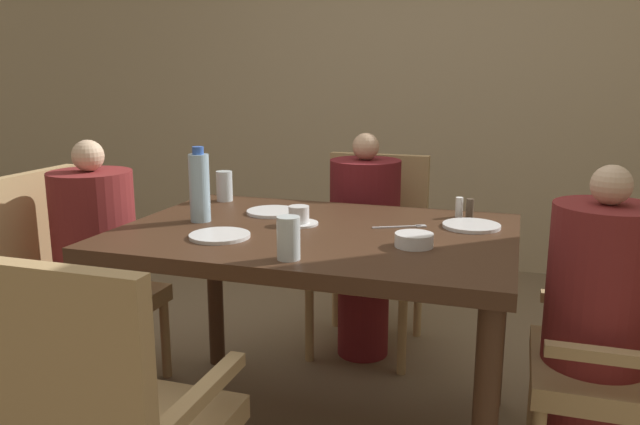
# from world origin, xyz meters

# --- Properties ---
(wall_back) EXTENTS (8.00, 0.06, 2.80)m
(wall_back) POSITION_xyz_m (0.00, 2.29, 1.40)
(wall_back) COLOR tan
(wall_back) RESTS_ON ground_plane
(dining_table) EXTENTS (1.35, 0.93, 0.78)m
(dining_table) POSITION_xyz_m (0.00, 0.00, 0.68)
(dining_table) COLOR #422819
(dining_table) RESTS_ON ground_plane
(chair_left_side) EXTENTS (0.50, 0.50, 0.92)m
(chair_left_side) POSITION_xyz_m (-1.06, 0.00, 0.49)
(chair_left_side) COLOR tan
(chair_left_side) RESTS_ON ground_plane
(diner_in_left_chair) EXTENTS (0.32, 0.32, 1.06)m
(diner_in_left_chair) POSITION_xyz_m (-0.92, 0.00, 0.54)
(diner_in_left_chair) COLOR maroon
(diner_in_left_chair) RESTS_ON ground_plane
(chair_far_side) EXTENTS (0.50, 0.50, 0.92)m
(chair_far_side) POSITION_xyz_m (0.00, 0.86, 0.49)
(chair_far_side) COLOR tan
(chair_far_side) RESTS_ON ground_plane
(diner_in_far_chair) EXTENTS (0.32, 0.32, 1.05)m
(diner_in_far_chair) POSITION_xyz_m (-0.00, 0.71, 0.54)
(diner_in_far_chair) COLOR maroon
(diner_in_far_chair) RESTS_ON ground_plane
(diner_in_right_chair) EXTENTS (0.32, 0.32, 1.04)m
(diner_in_right_chair) POSITION_xyz_m (0.92, 0.00, 0.54)
(diner_in_right_chair) COLOR maroon
(diner_in_right_chair) RESTS_ON ground_plane
(chair_near_corner) EXTENTS (0.50, 0.50, 0.92)m
(chair_near_corner) POSITION_xyz_m (-0.27, -0.86, 0.49)
(chair_near_corner) COLOR tan
(chair_near_corner) RESTS_ON ground_plane
(plate_main_left) EXTENTS (0.20, 0.20, 0.01)m
(plate_main_left) POSITION_xyz_m (-0.24, 0.19, 0.78)
(plate_main_left) COLOR white
(plate_main_left) RESTS_ON dining_table
(plate_main_right) EXTENTS (0.20, 0.20, 0.01)m
(plate_main_right) POSITION_xyz_m (0.51, 0.20, 0.78)
(plate_main_right) COLOR white
(plate_main_right) RESTS_ON dining_table
(plate_dessert_center) EXTENTS (0.20, 0.20, 0.01)m
(plate_dessert_center) POSITION_xyz_m (-0.27, -0.20, 0.78)
(plate_dessert_center) COLOR white
(plate_dessert_center) RESTS_ON dining_table
(teacup_with_saucer) EXTENTS (0.14, 0.14, 0.07)m
(teacup_with_saucer) POSITION_xyz_m (-0.08, 0.05, 0.81)
(teacup_with_saucer) COLOR white
(teacup_with_saucer) RESTS_ON dining_table
(bowl_small) EXTENTS (0.12, 0.12, 0.04)m
(bowl_small) POSITION_xyz_m (0.36, -0.11, 0.80)
(bowl_small) COLOR white
(bowl_small) RESTS_ON dining_table
(water_bottle) EXTENTS (0.07, 0.07, 0.27)m
(water_bottle) POSITION_xyz_m (-0.44, -0.01, 0.91)
(water_bottle) COLOR #A3C6DB
(water_bottle) RESTS_ON dining_table
(glass_tall_near) EXTENTS (0.07, 0.07, 0.13)m
(glass_tall_near) POSITION_xyz_m (0.04, -0.36, 0.84)
(glass_tall_near) COLOR silver
(glass_tall_near) RESTS_ON dining_table
(glass_tall_mid) EXTENTS (0.07, 0.07, 0.13)m
(glass_tall_mid) POSITION_xyz_m (-0.52, 0.36, 0.84)
(glass_tall_mid) COLOR silver
(glass_tall_mid) RESTS_ON dining_table
(salt_shaker) EXTENTS (0.03, 0.03, 0.08)m
(salt_shaker) POSITION_xyz_m (0.45, 0.35, 0.82)
(salt_shaker) COLOR white
(salt_shaker) RESTS_ON dining_table
(pepper_shaker) EXTENTS (0.03, 0.03, 0.07)m
(pepper_shaker) POSITION_xyz_m (0.49, 0.35, 0.81)
(pepper_shaker) COLOR #4C3D2D
(pepper_shaker) RESTS_ON dining_table
(fork_beside_plate) EXTENTS (0.18, 0.10, 0.00)m
(fork_beside_plate) POSITION_xyz_m (0.29, 0.12, 0.78)
(fork_beside_plate) COLOR silver
(fork_beside_plate) RESTS_ON dining_table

